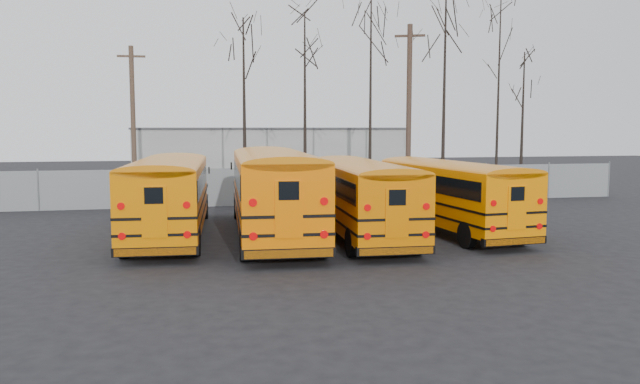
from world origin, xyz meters
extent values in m
plane|color=black|center=(0.00, 0.00, 0.00)|extent=(120.00, 120.00, 0.00)
cube|color=gray|center=(0.00, 12.00, 1.00)|extent=(40.00, 0.04, 2.00)
cube|color=#B4B4AF|center=(2.00, 32.00, 2.00)|extent=(22.00, 8.00, 4.00)
cylinder|color=black|center=(-6.67, -0.63, 0.50)|extent=(0.33, 1.01, 0.99)
cylinder|color=black|center=(-4.43, -0.76, 0.50)|extent=(0.33, 1.01, 0.99)
cylinder|color=black|center=(-6.22, 7.70, 0.50)|extent=(0.33, 1.01, 0.99)
cylinder|color=black|center=(-3.97, 7.58, 0.50)|extent=(0.33, 1.01, 0.99)
cube|color=orange|center=(-5.37, 2.53, 1.67)|extent=(2.99, 9.37, 2.34)
cube|color=orange|center=(-5.08, 7.99, 0.99)|extent=(2.33, 1.81, 0.99)
cube|color=black|center=(-5.38, 2.33, 2.19)|extent=(2.97, 8.38, 0.70)
cube|color=black|center=(-5.33, 3.37, 0.94)|extent=(3.11, 11.08, 0.09)
cube|color=black|center=(-5.33, 3.37, 1.44)|extent=(3.11, 11.08, 0.09)
cube|color=black|center=(-5.62, -1.99, 0.45)|extent=(2.55, 0.36, 0.28)
cube|color=black|center=(-5.03, 8.78, 0.45)|extent=(2.39, 0.33, 0.26)
cube|color=orange|center=(-5.63, -2.09, 1.64)|extent=(0.75, 0.08, 1.54)
cylinder|color=#B20505|center=(-6.57, -2.05, 0.94)|extent=(0.22, 0.05, 0.22)
cylinder|color=#B20505|center=(-4.68, -2.16, 0.94)|extent=(0.22, 0.05, 0.22)
cylinder|color=#B20505|center=(-6.57, -2.05, 1.84)|extent=(0.22, 0.05, 0.22)
cylinder|color=#B20505|center=(-4.68, -2.16, 1.84)|extent=(0.22, 0.05, 0.22)
cylinder|color=black|center=(-2.94, -1.78, 0.54)|extent=(0.36, 1.10, 1.08)
cylinder|color=black|center=(-0.50, -1.90, 0.54)|extent=(0.36, 1.10, 1.08)
cylinder|color=black|center=(-2.51, 7.31, 0.54)|extent=(0.36, 1.10, 1.08)
cylinder|color=black|center=(-0.06, 7.19, 0.54)|extent=(0.36, 1.10, 1.08)
cube|color=#FF7101|center=(-1.55, 1.68, 1.81)|extent=(3.19, 10.20, 2.55)
cube|color=#FF7101|center=(-1.27, 7.63, 1.08)|extent=(2.52, 1.96, 1.08)
cube|color=black|center=(-1.56, 1.46, 2.38)|extent=(3.18, 9.11, 0.76)
cube|color=black|center=(-1.51, 2.60, 1.03)|extent=(3.31, 12.06, 0.10)
cube|color=black|center=(-1.51, 2.60, 1.57)|extent=(3.31, 12.06, 0.10)
cube|color=black|center=(-1.79, -3.25, 0.49)|extent=(2.78, 0.37, 0.30)
cube|color=black|center=(-1.22, 8.50, 0.49)|extent=(2.61, 0.34, 0.28)
cube|color=#FF7101|center=(-1.79, -3.37, 1.79)|extent=(0.81, 0.08, 1.68)
cylinder|color=#B20505|center=(-2.82, -3.33, 1.03)|extent=(0.24, 0.05, 0.24)
cylinder|color=#B20505|center=(-0.77, -3.43, 1.03)|extent=(0.24, 0.05, 0.24)
cylinder|color=#B20505|center=(-2.82, -3.33, 2.00)|extent=(0.24, 0.05, 0.24)
cylinder|color=#B20505|center=(-0.77, -3.43, 2.00)|extent=(0.24, 0.05, 0.24)
cylinder|color=black|center=(0.45, -1.97, 0.48)|extent=(0.30, 0.97, 0.96)
cylinder|color=black|center=(2.61, -2.05, 0.48)|extent=(0.30, 0.97, 0.96)
cylinder|color=black|center=(0.74, 6.06, 0.48)|extent=(0.30, 0.97, 0.96)
cylinder|color=black|center=(2.90, 5.98, 0.48)|extent=(0.30, 0.97, 0.96)
cube|color=orange|center=(1.64, 1.10, 1.60)|extent=(2.71, 8.98, 2.25)
cube|color=orange|center=(1.83, 6.36, 0.96)|extent=(2.21, 1.70, 0.96)
cube|color=black|center=(1.63, 0.91, 2.10)|extent=(2.71, 8.02, 0.67)
cube|color=black|center=(1.67, 1.91, 0.91)|extent=(2.80, 10.62, 0.09)
cube|color=black|center=(1.67, 1.91, 1.39)|extent=(2.80, 10.62, 0.09)
cube|color=black|center=(1.48, -3.25, 0.43)|extent=(2.45, 0.30, 0.27)
cube|color=black|center=(1.86, 7.12, 0.43)|extent=(2.30, 0.27, 0.25)
cube|color=orange|center=(1.48, -3.35, 1.58)|extent=(0.72, 0.06, 1.48)
cylinder|color=#B20505|center=(0.57, -3.33, 0.91)|extent=(0.21, 0.05, 0.21)
cylinder|color=#B20505|center=(2.39, -3.40, 0.91)|extent=(0.21, 0.05, 0.21)
cylinder|color=#B20505|center=(0.57, -3.33, 1.77)|extent=(0.21, 0.05, 0.21)
cylinder|color=#B20505|center=(2.39, -3.40, 1.77)|extent=(0.21, 0.05, 0.21)
cylinder|color=black|center=(4.68, -1.35, 0.46)|extent=(0.35, 0.95, 0.93)
cylinder|color=black|center=(6.76, -1.16, 0.46)|extent=(0.35, 0.95, 0.93)
cylinder|color=black|center=(3.95, 6.39, 0.46)|extent=(0.35, 0.95, 0.93)
cylinder|color=black|center=(6.04, 6.59, 0.46)|extent=(0.35, 0.95, 0.93)
cube|color=orange|center=(5.44, 1.74, 1.55)|extent=(3.11, 8.79, 2.18)
cube|color=orange|center=(4.96, 6.81, 0.93)|extent=(2.22, 1.76, 0.93)
cube|color=black|center=(5.46, 1.56, 2.04)|extent=(3.06, 7.87, 0.65)
cube|color=black|center=(5.37, 2.53, 0.88)|extent=(3.29, 10.38, 0.08)
cube|color=black|center=(5.37, 2.53, 1.34)|extent=(3.29, 10.38, 0.08)
cube|color=black|center=(5.84, -2.45, 0.42)|extent=(2.38, 0.43, 0.26)
cube|color=black|center=(4.89, 7.55, 0.42)|extent=(2.23, 0.39, 0.24)
cube|color=orange|center=(5.85, -2.56, 1.53)|extent=(0.70, 0.10, 1.44)
cylinder|color=#B20505|center=(4.97, -2.65, 0.88)|extent=(0.21, 0.06, 0.20)
cylinder|color=#B20505|center=(6.72, -2.48, 0.88)|extent=(0.21, 0.06, 0.20)
cylinder|color=#B20505|center=(4.97, -2.65, 1.71)|extent=(0.21, 0.06, 0.20)
cylinder|color=#B20505|center=(6.72, -2.48, 1.71)|extent=(0.21, 0.06, 0.20)
cylinder|color=#4F3B2C|center=(-7.72, 16.13, 4.35)|extent=(0.27, 0.27, 8.71)
cube|color=#4F3B2C|center=(-7.72, 16.13, 8.13)|extent=(1.55, 0.15, 0.12)
cylinder|color=#473328|center=(8.59, 15.58, 5.17)|extent=(0.32, 0.32, 10.34)
cube|color=#473328|center=(8.59, 15.58, 9.65)|extent=(1.75, 0.83, 0.14)
cone|color=black|center=(-1.49, 15.14, 5.16)|extent=(0.26, 0.26, 10.32)
cone|color=black|center=(1.98, 14.78, 5.34)|extent=(0.26, 0.26, 10.68)
cone|color=black|center=(5.74, 14.20, 6.13)|extent=(0.26, 0.26, 12.25)
cone|color=black|center=(10.13, 13.83, 6.31)|extent=(0.26, 0.26, 12.63)
cone|color=black|center=(13.81, 14.25, 6.15)|extent=(0.26, 0.26, 12.30)
cone|color=black|center=(17.49, 17.81, 4.58)|extent=(0.26, 0.26, 9.16)
camera|label=1|loc=(-4.51, -20.96, 4.14)|focal=35.00mm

